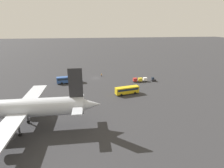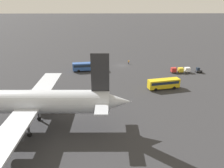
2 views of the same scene
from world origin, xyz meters
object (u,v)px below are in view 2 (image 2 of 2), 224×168
Objects in this scene: shuttle_bus_far at (164,83)px; worker_person at (129,62)px; cargo_cart_white at (187,70)px; shuttle_bus_near at (88,66)px; baggage_tug at (198,70)px; cargo_cart_yellow at (181,70)px; cargo_cart_red at (174,70)px; airplane at (25,102)px.

worker_person is (8.78, -27.76, -1.08)m from shuttle_bus_far.
cargo_cart_white is (-21.86, 11.94, 0.32)m from worker_person.
shuttle_bus_near reaches higher than cargo_cart_white.
shuttle_bus_far is 23.58m from baggage_tug.
shuttle_bus_far reaches higher than cargo_cart_yellow.
shuttle_bus_near is at bearing 27.81° from worker_person.
shuttle_bus_far is (-25.93, 18.72, -0.06)m from shuttle_bus_near.
cargo_cart_white is at bearing -142.05° from shuttle_bus_far.
cargo_cart_red is (9.83, 0.15, 0.25)m from baggage_tug.
airplane reaches higher than baggage_tug.
shuttle_bus_far is at bearing 56.17° from cargo_cart_yellow.
cargo_cart_white is at bearing -177.89° from cargo_cart_red.
cargo_cart_white is at bearing 167.46° from shuttle_bus_near.
baggage_tug is 1.18× the size of cargo_cart_red.
worker_person is 0.81× the size of cargo_cart_white.
shuttle_bus_near is at bearing -48.28° from shuttle_bus_far.
shuttle_bus_near is at bearing -9.84° from baggage_tug.
airplane reaches higher than worker_person.
airplane is at bearing 40.66° from cargo_cart_red.
baggage_tug is 4.42m from cargo_cart_white.
shuttle_bus_far is at bearing 36.06° from baggage_tug.
baggage_tug is (-43.43, 2.94, -1.06)m from shuttle_bus_near.
worker_person is 20.45m from cargo_cart_red.
cargo_cart_red is at bearing -138.45° from airplane.
airplane reaches higher than cargo_cart_red.
baggage_tug reaches higher than worker_person.
shuttle_bus_far reaches higher than baggage_tug.
cargo_cart_white is at bearing 151.35° from worker_person.
airplane is at bearing 37.53° from cargo_cart_white.
cargo_cart_yellow is (-19.16, 12.27, 0.32)m from worker_person.
shuttle_bus_near reaches higher than shuttle_bus_far.
shuttle_bus_far is 6.10× the size of worker_person.
cargo_cart_red is at bearing -5.07° from baggage_tug.
baggage_tug is at bearing -179.11° from cargo_cart_red.
airplane is at bearing 18.86° from shuttle_bus_far.
worker_person is at bearing -160.48° from shuttle_bus_near.
shuttle_bus_near is 19.42m from worker_person.
baggage_tug is 1.18× the size of cargo_cart_yellow.
cargo_cart_white is 5.42m from cargo_cart_red.
shuttle_bus_near is 43.54m from baggage_tug.
shuttle_bus_near is at bearing -103.09° from airplane.
shuttle_bus_far is at bearing -147.80° from airplane.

